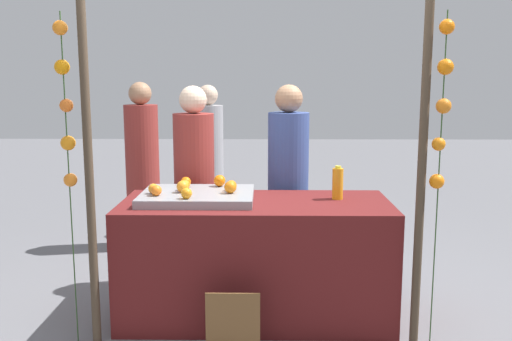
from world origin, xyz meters
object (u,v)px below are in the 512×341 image
at_px(vendor_left, 195,194).
at_px(vendor_right, 288,193).
at_px(stall_counter, 256,259).
at_px(chalkboard_sign, 233,325).
at_px(orange_1, 186,182).
at_px(juice_bottle, 338,183).
at_px(orange_0, 230,187).

bearing_deg(vendor_left, vendor_right, 1.17).
xyz_separation_m(stall_counter, chalkboard_sign, (-0.13, -0.62, -0.23)).
height_order(orange_1, juice_bottle, juice_bottle).
bearing_deg(chalkboard_sign, orange_1, 115.31).
bearing_deg(orange_1, juice_bottle, -6.73).
height_order(stall_counter, juice_bottle, juice_bottle).
bearing_deg(vendor_left, orange_0, -62.31).
bearing_deg(vendor_right, juice_bottle, -59.07).
height_order(juice_bottle, vendor_right, vendor_right).
bearing_deg(vendor_right, chalkboard_sign, -107.19).
xyz_separation_m(orange_1, juice_bottle, (1.13, -0.13, 0.02)).
xyz_separation_m(orange_1, chalkboard_sign, (0.40, -0.84, -0.75)).
bearing_deg(orange_1, chalkboard_sign, -64.69).
distance_m(stall_counter, chalkboard_sign, 0.67).
bearing_deg(vendor_right, orange_0, -123.77).
xyz_separation_m(chalkboard_sign, vendor_left, (-0.39, 1.25, 0.58)).
distance_m(orange_1, vendor_right, 0.92).
xyz_separation_m(orange_0, vendor_right, (0.44, 0.66, -0.18)).
xyz_separation_m(stall_counter, juice_bottle, (0.60, 0.09, 0.55)).
relative_size(stall_counter, vendor_right, 1.15).
xyz_separation_m(juice_bottle, chalkboard_sign, (-0.73, -0.71, -0.77)).
bearing_deg(orange_1, vendor_right, 28.45).
relative_size(chalkboard_sign, vendor_left, 0.26).
distance_m(orange_0, chalkboard_sign, 0.98).
distance_m(orange_1, chalkboard_sign, 1.20).
relative_size(chalkboard_sign, vendor_right, 0.25).
bearing_deg(chalkboard_sign, stall_counter, 77.78).
xyz_separation_m(juice_bottle, vendor_right, (-0.34, 0.56, -0.19)).
distance_m(orange_0, vendor_left, 0.75).
bearing_deg(orange_0, orange_1, 146.64).
bearing_deg(juice_bottle, chalkboard_sign, -135.83).
xyz_separation_m(orange_1, vendor_right, (0.79, 0.43, -0.17)).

